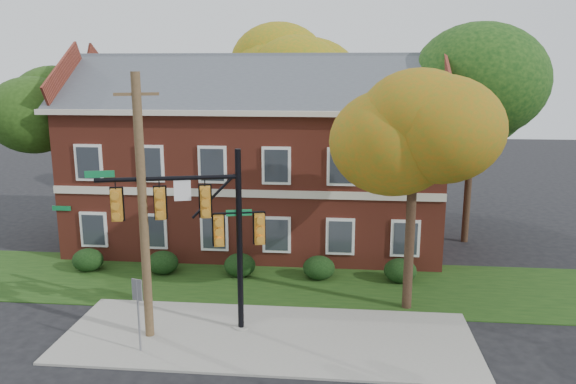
# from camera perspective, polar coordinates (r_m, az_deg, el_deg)

# --- Properties ---
(ground) EXTENTS (120.00, 120.00, 0.00)m
(ground) POSITION_cam_1_polar(r_m,az_deg,el_deg) (18.95, -2.52, -15.98)
(ground) COLOR black
(ground) RESTS_ON ground
(sidewalk) EXTENTS (14.00, 5.00, 0.08)m
(sidewalk) POSITION_cam_1_polar(r_m,az_deg,el_deg) (19.81, -2.10, -14.52)
(sidewalk) COLOR gray
(sidewalk) RESTS_ON ground
(grass_strip) EXTENTS (30.00, 6.00, 0.04)m
(grass_strip) POSITION_cam_1_polar(r_m,az_deg,el_deg) (24.35, -0.51, -9.27)
(grass_strip) COLOR #193811
(grass_strip) RESTS_ON ground
(apartment_building) EXTENTS (18.80, 8.80, 9.74)m
(apartment_building) POSITION_cam_1_polar(r_m,az_deg,el_deg) (29.08, -3.20, 4.41)
(apartment_building) COLOR maroon
(apartment_building) RESTS_ON ground
(hedge_far_left) EXTENTS (1.40, 1.26, 1.05)m
(hedge_far_left) POSITION_cam_1_polar(r_m,az_deg,el_deg) (27.22, -19.67, -6.52)
(hedge_far_left) COLOR black
(hedge_far_left) RESTS_ON ground
(hedge_left) EXTENTS (1.40, 1.26, 1.05)m
(hedge_left) POSITION_cam_1_polar(r_m,az_deg,el_deg) (25.94, -12.60, -7.01)
(hedge_left) COLOR black
(hedge_left) RESTS_ON ground
(hedge_center) EXTENTS (1.40, 1.26, 1.05)m
(hedge_center) POSITION_cam_1_polar(r_m,az_deg,el_deg) (25.09, -4.92, -7.42)
(hedge_center) COLOR black
(hedge_center) RESTS_ON ground
(hedge_right) EXTENTS (1.40, 1.26, 1.05)m
(hedge_right) POSITION_cam_1_polar(r_m,az_deg,el_deg) (24.72, 3.15, -7.70)
(hedge_right) COLOR black
(hedge_right) RESTS_ON ground
(hedge_far_right) EXTENTS (1.40, 1.26, 1.05)m
(hedge_far_right) POSITION_cam_1_polar(r_m,az_deg,el_deg) (24.83, 11.33, -7.84)
(hedge_far_right) COLOR black
(hedge_far_right) RESTS_ON ground
(tree_near_right) EXTENTS (4.50, 4.25, 8.58)m
(tree_near_right) POSITION_cam_1_polar(r_m,az_deg,el_deg) (20.69, 13.41, 5.57)
(tree_near_right) COLOR black
(tree_near_right) RESTS_ON ground
(tree_left_rear) EXTENTS (5.40, 5.10, 8.88)m
(tree_left_rear) POSITION_cam_1_polar(r_m,az_deg,el_deg) (30.88, -21.87, 7.18)
(tree_left_rear) COLOR black
(tree_left_rear) RESTS_ON ground
(tree_right_rear) EXTENTS (6.30, 5.95, 10.62)m
(tree_right_rear) POSITION_cam_1_polar(r_m,az_deg,el_deg) (30.13, 19.14, 10.03)
(tree_right_rear) COLOR black
(tree_right_rear) RESTS_ON ground
(tree_far_rear) EXTENTS (6.84, 6.46, 11.52)m
(tree_far_rear) POSITION_cam_1_polar(r_m,az_deg,el_deg) (36.43, 0.78, 12.11)
(tree_far_rear) COLOR black
(tree_far_rear) RESTS_ON ground
(traffic_signal) EXTENTS (5.63, 1.58, 6.44)m
(traffic_signal) POSITION_cam_1_polar(r_m,az_deg,el_deg) (18.96, -8.48, -3.06)
(traffic_signal) COLOR gray
(traffic_signal) RESTS_ON ground
(utility_pole) EXTENTS (1.31, 0.66, 8.93)m
(utility_pole) POSITION_cam_1_polar(r_m,az_deg,el_deg) (18.91, -14.53, -1.70)
(utility_pole) COLOR #4D3D24
(utility_pole) RESTS_ON ground
(sign_post) EXTENTS (0.36, 0.15, 2.53)m
(sign_post) POSITION_cam_1_polar(r_m,az_deg,el_deg) (18.79, -15.01, -10.86)
(sign_post) COLOR slate
(sign_post) RESTS_ON ground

